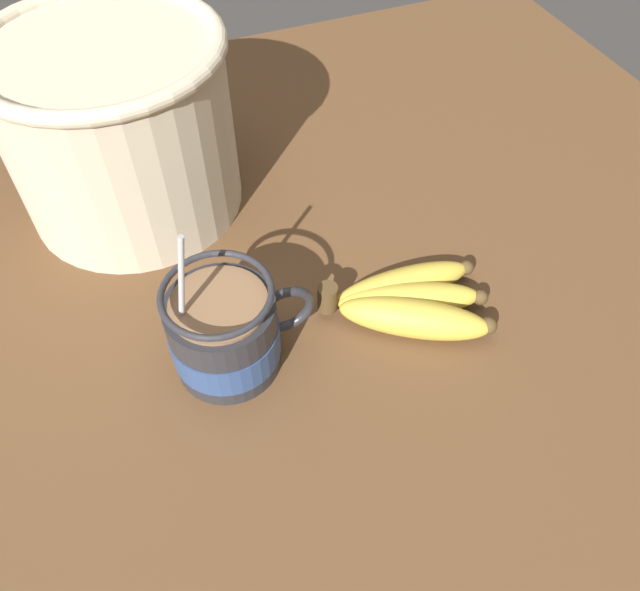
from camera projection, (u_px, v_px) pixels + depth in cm
name	position (u px, v px, depth cm)	size (l,w,h in cm)	color
table	(318.00, 369.00, 59.98)	(121.54, 121.54, 2.54)	brown
coffee_mug	(225.00, 333.00, 55.73)	(13.64, 9.95, 17.22)	#28282D
banana_bunch	(408.00, 301.00, 61.37)	(16.92, 11.56, 4.29)	#4C381E
woven_basket	(119.00, 125.00, 65.58)	(25.02, 25.02, 19.89)	beige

